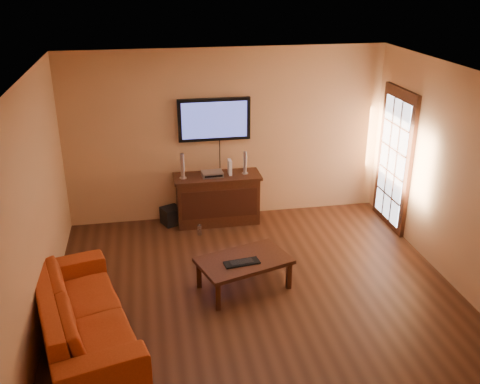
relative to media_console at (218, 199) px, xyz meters
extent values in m
plane|color=#391D0F|center=(0.20, -2.24, -0.40)|extent=(5.00, 5.00, 0.00)
plane|color=tan|center=(0.20, 0.26, 0.95)|extent=(5.00, 0.00, 5.00)
plane|color=tan|center=(-2.30, -2.24, 0.95)|extent=(0.00, 5.00, 5.00)
plane|color=tan|center=(2.70, -2.24, 0.95)|extent=(0.00, 5.00, 5.00)
plane|color=white|center=(0.20, -2.24, 2.30)|extent=(5.00, 5.00, 0.00)
cube|color=black|center=(2.66, -0.54, 0.65)|extent=(0.06, 1.02, 2.22)
cube|color=white|center=(2.62, -0.54, 0.65)|extent=(0.01, 0.79, 1.89)
cube|color=black|center=(0.00, 0.01, -0.02)|extent=(1.27, 0.48, 0.75)
cube|color=black|center=(0.00, -0.24, 0.01)|extent=(1.17, 0.02, 0.45)
cube|color=black|center=(0.00, 0.01, 0.37)|extent=(1.35, 0.52, 0.04)
cube|color=black|center=(0.00, 0.22, 1.23)|extent=(1.12, 0.07, 0.66)
cube|color=#454FB3|center=(0.00, 0.18, 1.23)|extent=(1.00, 0.01, 0.56)
cube|color=black|center=(0.05, -1.97, -0.01)|extent=(1.27, 0.98, 0.05)
cube|color=black|center=(-0.34, -2.38, -0.22)|extent=(0.06, 0.06, 0.36)
cube|color=black|center=(0.61, -2.08, -0.22)|extent=(0.06, 0.06, 0.36)
cube|color=black|center=(-0.51, -1.86, -0.22)|extent=(0.06, 0.06, 0.36)
cube|color=black|center=(0.44, -1.55, -0.22)|extent=(0.06, 0.06, 0.36)
imported|color=#AD3A13|center=(-1.85, -2.63, 0.04)|extent=(1.20, 2.34, 0.88)
cylinder|color=silver|center=(-0.53, -0.03, 0.40)|extent=(0.11, 0.11, 0.02)
cylinder|color=silver|center=(-0.53, -0.03, 0.60)|extent=(0.06, 0.06, 0.38)
cylinder|color=silver|center=(0.44, 0.01, 0.40)|extent=(0.10, 0.10, 0.01)
cylinder|color=silver|center=(0.44, 0.01, 0.58)|extent=(0.06, 0.06, 0.35)
cube|color=silver|center=(-0.08, -0.01, 0.43)|extent=(0.33, 0.25, 0.07)
cube|color=white|center=(0.20, 0.02, 0.51)|extent=(0.05, 0.17, 0.23)
cube|color=black|center=(-0.74, 0.06, -0.26)|extent=(0.36, 0.36, 0.27)
cylinder|color=white|center=(-0.34, -0.41, -0.32)|extent=(0.06, 0.06, 0.16)
sphere|color=white|center=(-0.34, -0.41, -0.23)|extent=(0.03, 0.03, 0.03)
cube|color=black|center=(0.01, -2.06, 0.02)|extent=(0.46, 0.22, 0.02)
cube|color=black|center=(0.01, -2.06, 0.04)|extent=(0.30, 0.15, 0.01)
camera|label=1|loc=(-1.04, -7.68, 3.37)|focal=40.00mm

